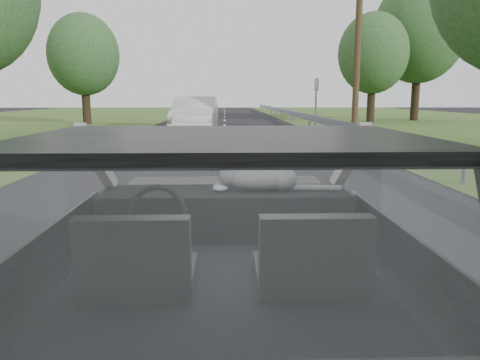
{
  "coord_description": "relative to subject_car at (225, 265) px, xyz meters",
  "views": [
    {
      "loc": [
        0.0,
        -2.35,
        1.6
      ],
      "look_at": [
        0.1,
        0.53,
        1.09
      ],
      "focal_mm": 35.0,
      "sensor_mm": 36.0,
      "label": 1
    }
  ],
  "objects": [
    {
      "name": "subject_car",
      "position": [
        0.0,
        0.0,
        0.0
      ],
      "size": [
        1.8,
        4.0,
        1.45
      ],
      "primitive_type": "cube",
      "color": "black",
      "rests_on": "ground"
    },
    {
      "name": "dashboard",
      "position": [
        0.0,
        0.62,
        0.12
      ],
      "size": [
        1.58,
        0.45,
        0.3
      ],
      "primitive_type": "cube",
      "color": "black",
      "rests_on": "subject_car"
    },
    {
      "name": "driver_seat",
      "position": [
        -0.4,
        -0.29,
        0.16
      ],
      "size": [
        0.5,
        0.72,
        0.42
      ],
      "primitive_type": "cube",
      "color": "black",
      "rests_on": "subject_car"
    },
    {
      "name": "passenger_seat",
      "position": [
        0.4,
        -0.29,
        0.16
      ],
      "size": [
        0.5,
        0.72,
        0.42
      ],
      "primitive_type": "cube",
      "color": "black",
      "rests_on": "subject_car"
    },
    {
      "name": "steering_wheel",
      "position": [
        -0.4,
        0.33,
        0.2
      ],
      "size": [
        0.36,
        0.36,
        0.04
      ],
      "primitive_type": "torus",
      "color": "black",
      "rests_on": "dashboard"
    },
    {
      "name": "cat",
      "position": [
        0.22,
        0.62,
        0.37
      ],
      "size": [
        0.65,
        0.21,
        0.29
      ],
      "primitive_type": "ellipsoid",
      "rotation": [
        0.0,
        0.0,
        -0.02
      ],
      "color": "gray",
      "rests_on": "dashboard"
    },
    {
      "name": "guardrail",
      "position": [
        4.3,
        10.0,
        -0.15
      ],
      "size": [
        0.05,
        90.0,
        0.32
      ],
      "primitive_type": "cube",
      "color": "gray",
      "rests_on": "ground"
    },
    {
      "name": "other_car",
      "position": [
        -1.26,
        18.0,
        0.09
      ],
      "size": [
        2.12,
        5.0,
        1.62
      ],
      "primitive_type": "imported",
      "rotation": [
        0.0,
        0.0,
        -0.04
      ],
      "color": "silver",
      "rests_on": "ground"
    },
    {
      "name": "highway_sign",
      "position": [
        4.67,
        21.7,
        0.53
      ],
      "size": [
        0.11,
        1.01,
        2.52
      ],
      "primitive_type": "cube",
      "rotation": [
        0.0,
        0.0,
        -0.01
      ],
      "color": "#1D6C2D",
      "rests_on": "ground"
    },
    {
      "name": "utility_pole",
      "position": [
        5.99,
        19.16,
        3.74
      ],
      "size": [
        0.35,
        0.35,
        8.92
      ],
      "primitive_type": "cylinder",
      "rotation": [
        0.0,
        0.0,
        -0.25
      ],
      "color": "#473624",
      "rests_on": "ground"
    },
    {
      "name": "tree_2",
      "position": [
        9.3,
        27.43,
        2.57
      ],
      "size": [
        5.59,
        5.59,
        6.6
      ],
      "primitive_type": null,
      "rotation": [
        0.0,
        0.0,
        -0.35
      ],
      "color": "#223E1D",
      "rests_on": "ground"
    },
    {
      "name": "tree_3",
      "position": [
        13.04,
        29.68,
        3.87
      ],
      "size": [
        6.34,
        6.34,
        9.19
      ],
      "primitive_type": null,
      "rotation": [
        0.0,
        0.0,
        -0.05
      ],
      "color": "#223E1D",
      "rests_on": "ground"
    },
    {
      "name": "tree_6",
      "position": [
        -8.19,
        25.97,
        2.37
      ],
      "size": [
        4.77,
        4.77,
        6.2
      ],
      "primitive_type": null,
      "rotation": [
        0.0,
        0.0,
        0.18
      ],
      "color": "#223E1D",
      "rests_on": "ground"
    }
  ]
}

